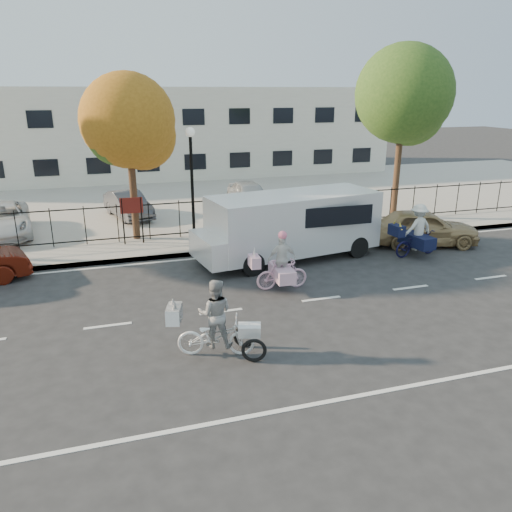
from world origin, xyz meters
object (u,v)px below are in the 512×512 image
object	(u,v)px
gold_sedan	(423,227)
lot_car_c	(128,205)
unicorn_bike	(281,268)
bull_bike	(417,236)
lot_car_d	(249,195)
lamppost	(191,164)
white_van	(291,223)
lot_car_b	(2,220)
zebra_trike	(216,326)

from	to	relation	value
gold_sedan	lot_car_c	size ratio (longest dim) A/B	1.15
unicorn_bike	lot_car_c	distance (m)	10.82
bull_bike	lot_car_d	bearing A→B (deg)	15.91
lamppost	white_van	distance (m)	4.59
white_van	gold_sedan	distance (m)	5.55
lamppost	lot_car_c	distance (m)	5.47
lamppost	lot_car_b	bearing A→B (deg)	159.43
lamppost	bull_bike	bearing A→B (deg)	-28.84
gold_sedan	zebra_trike	bearing A→B (deg)	138.08
lamppost	zebra_trike	xyz separation A→B (m)	(-1.13, -9.05, -2.40)
white_van	lot_car_c	bearing A→B (deg)	116.18
gold_sedan	bull_bike	bearing A→B (deg)	152.82
lot_car_d	white_van	bearing A→B (deg)	-96.73
zebra_trike	lamppost	bearing A→B (deg)	9.59
bull_bike	lot_car_c	size ratio (longest dim) A/B	0.58
bull_bike	lot_car_b	xyz separation A→B (m)	(-14.83, 6.87, 0.03)
lamppost	white_van	xyz separation A→B (m)	(2.96, -3.00, -1.82)
unicorn_bike	bull_bike	world-z (taller)	bull_bike
zebra_trike	lot_car_c	distance (m)	13.47
unicorn_bike	lot_car_d	bearing A→B (deg)	-8.32
lamppost	unicorn_bike	world-z (taller)	lamppost
lot_car_d	zebra_trike	bearing A→B (deg)	-110.66
white_van	lot_car_b	bearing A→B (deg)	141.64
zebra_trike	unicorn_bike	distance (m)	4.34
lot_car_b	gold_sedan	bearing A→B (deg)	-28.54
lamppost	lot_car_d	world-z (taller)	lamppost
zebra_trike	unicorn_bike	size ratio (longest dim) A/B	1.16
bull_bike	lot_car_d	distance (m)	9.57
bull_bike	gold_sedan	xyz separation A→B (m)	(1.03, 1.10, -0.06)
lot_car_b	lot_car_d	world-z (taller)	lot_car_d
zebra_trike	lot_car_b	bearing A→B (deg)	44.59
white_van	lot_car_b	xyz separation A→B (m)	(-10.34, 5.77, -0.50)
white_van	gold_sedan	xyz separation A→B (m)	(5.52, 0.00, -0.58)
white_van	gold_sedan	bearing A→B (deg)	-9.19
zebra_trike	lot_car_c	bearing A→B (deg)	21.62
lamppost	zebra_trike	size ratio (longest dim) A/B	2.02
bull_bike	gold_sedan	size ratio (longest dim) A/B	0.50
lot_car_d	bull_bike	bearing A→B (deg)	-68.16
bull_bike	lot_car_c	xyz separation A→B (m)	(-9.73, 8.48, -0.02)
white_van	zebra_trike	bearing A→B (deg)	-133.24
lot_car_b	lot_car_d	size ratio (longest dim) A/B	1.20
gold_sedan	lot_car_d	bearing A→B (deg)	47.89
lamppost	white_van	bearing A→B (deg)	-45.43
bull_bike	white_van	distance (m)	4.66
lot_car_c	lot_car_d	world-z (taller)	lot_car_d
unicorn_bike	lot_car_c	xyz separation A→B (m)	(-3.92, 10.08, 0.07)
unicorn_bike	bull_bike	bearing A→B (deg)	-71.82
unicorn_bike	lot_car_c	size ratio (longest dim) A/B	0.51
lamppost	gold_sedan	size ratio (longest dim) A/B	1.03
unicorn_bike	white_van	bearing A→B (deg)	-23.24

